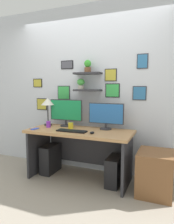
% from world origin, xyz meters
% --- Properties ---
extents(ground_plane, '(8.00, 8.00, 0.00)m').
position_xyz_m(ground_plane, '(0.00, 0.00, 0.00)').
color(ground_plane, gray).
extents(back_wall_assembly, '(4.40, 0.24, 2.70)m').
position_xyz_m(back_wall_assembly, '(-0.00, 0.44, 1.35)').
color(back_wall_assembly, silver).
rests_on(back_wall_assembly, ground).
extents(desk, '(1.56, 0.68, 0.75)m').
position_xyz_m(desk, '(0.00, 0.05, 0.54)').
color(desk, tan).
rests_on(desk, ground).
extents(monitor_left, '(0.57, 0.18, 0.43)m').
position_xyz_m(monitor_left, '(-0.34, 0.22, 0.99)').
color(monitor_left, '#2D2D33').
rests_on(monitor_left, desk).
extents(monitor_right, '(0.54, 0.18, 0.40)m').
position_xyz_m(monitor_right, '(0.34, 0.22, 0.96)').
color(monitor_right, '#2D2D33').
rests_on(monitor_right, desk).
extents(keyboard, '(0.44, 0.14, 0.02)m').
position_xyz_m(keyboard, '(-0.06, -0.14, 0.76)').
color(keyboard, black).
rests_on(keyboard, desk).
extents(computer_mouse, '(0.06, 0.09, 0.03)m').
position_xyz_m(computer_mouse, '(0.26, -0.15, 0.77)').
color(computer_mouse, black).
rests_on(computer_mouse, desk).
extents(desk_lamp, '(0.22, 0.22, 0.46)m').
position_xyz_m(desk_lamp, '(-0.66, 0.17, 1.12)').
color(desk_lamp, '#2D2D33').
rests_on(desk_lamp, desk).
extents(cell_phone, '(0.07, 0.14, 0.01)m').
position_xyz_m(cell_phone, '(-0.66, -0.19, 0.76)').
color(cell_phone, blue).
rests_on(cell_phone, desk).
extents(coffee_mug, '(0.08, 0.08, 0.09)m').
position_xyz_m(coffee_mug, '(-0.18, 0.06, 0.80)').
color(coffee_mug, yellow).
rests_on(coffee_mug, desk).
extents(pen_cup, '(0.07, 0.07, 0.10)m').
position_xyz_m(pen_cup, '(-0.54, 0.01, 0.80)').
color(pen_cup, purple).
rests_on(pen_cup, desk).
extents(drawer_cabinet, '(0.44, 0.50, 0.56)m').
position_xyz_m(drawer_cabinet, '(1.09, -0.04, 0.28)').
color(drawer_cabinet, brown).
rests_on(drawer_cabinet, ground).
extents(computer_tower_left, '(0.18, 0.40, 0.45)m').
position_xyz_m(computer_tower_left, '(-0.54, 0.05, 0.22)').
color(computer_tower_left, black).
rests_on(computer_tower_left, ground).
extents(computer_tower_right, '(0.18, 0.40, 0.40)m').
position_xyz_m(computer_tower_right, '(0.53, 0.02, 0.20)').
color(computer_tower_right, black).
rests_on(computer_tower_right, ground).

